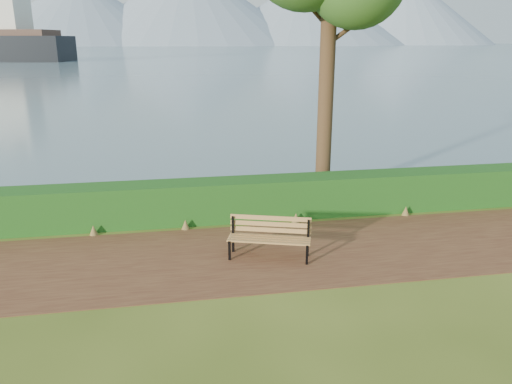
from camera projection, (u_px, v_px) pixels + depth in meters
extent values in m
plane|color=#3B5017|center=(245.00, 262.00, 10.11)|extent=(140.00, 140.00, 0.00)
cube|color=#50271B|center=(242.00, 256.00, 10.39)|extent=(40.00, 3.40, 0.01)
cube|color=#154B16|center=(228.00, 200.00, 12.41)|extent=(32.00, 0.85, 1.00)
cube|color=slate|center=(166.00, 48.00, 254.78)|extent=(700.00, 510.00, 0.00)
cone|color=gray|center=(80.00, 11.00, 364.70)|extent=(160.00, 160.00, 48.00)
cone|color=gray|center=(189.00, 3.00, 385.51)|extent=(190.00, 190.00, 62.00)
cone|color=gray|center=(303.00, 12.00, 397.70)|extent=(170.00, 170.00, 50.00)
cone|color=gray|center=(403.00, 9.00, 421.06)|extent=(150.00, 150.00, 58.00)
cone|color=gray|center=(151.00, 22.00, 407.95)|extent=(120.00, 120.00, 35.00)
cone|color=gray|center=(340.00, 20.00, 429.42)|extent=(130.00, 130.00, 40.00)
cube|color=black|center=(230.00, 251.00, 10.14)|extent=(0.06, 0.07, 0.42)
cube|color=black|center=(233.00, 234.00, 10.47)|extent=(0.06, 0.07, 0.80)
cube|color=black|center=(231.00, 238.00, 10.28)|extent=(0.20, 0.48, 0.05)
cube|color=black|center=(307.00, 255.00, 9.93)|extent=(0.06, 0.07, 0.42)
cube|color=black|center=(308.00, 238.00, 10.26)|extent=(0.06, 0.07, 0.80)
cube|color=black|center=(308.00, 243.00, 10.07)|extent=(0.20, 0.48, 0.05)
cube|color=olive|center=(268.00, 243.00, 10.00)|extent=(1.63, 0.60, 0.03)
cube|color=olive|center=(269.00, 240.00, 10.11)|extent=(1.63, 0.60, 0.03)
cube|color=olive|center=(269.00, 238.00, 10.22)|extent=(1.63, 0.60, 0.03)
cube|color=olive|center=(270.00, 236.00, 10.33)|extent=(1.63, 0.60, 0.03)
cube|color=olive|center=(270.00, 230.00, 10.35)|extent=(1.61, 0.56, 0.10)
cube|color=olive|center=(270.00, 224.00, 10.32)|extent=(1.61, 0.56, 0.10)
cube|color=olive|center=(271.00, 218.00, 10.28)|extent=(1.61, 0.56, 0.10)
cylinder|color=#3A2518|center=(327.00, 64.00, 13.08)|extent=(0.41, 0.41, 7.42)
cylinder|color=#3A2518|center=(346.00, 31.00, 12.92)|extent=(1.08, 0.12, 0.81)
cylinder|color=#3A2518|center=(313.00, 10.00, 12.72)|extent=(0.84, 0.39, 0.74)
cube|color=silver|center=(0.00, 5.00, 98.83)|extent=(10.24, 9.65, 10.89)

